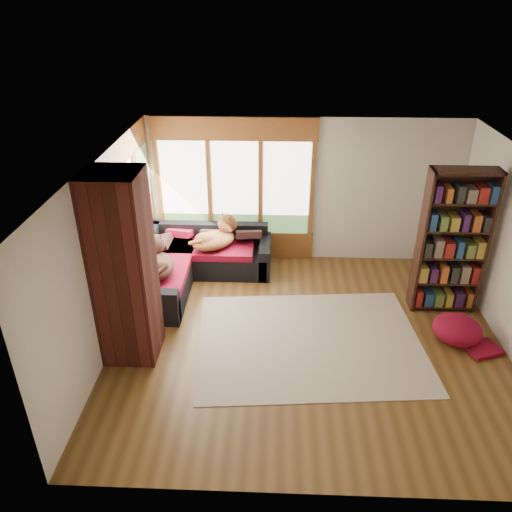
% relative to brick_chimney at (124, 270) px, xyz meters
% --- Properties ---
extents(floor, '(5.50, 5.50, 0.00)m').
position_rel_brick_chimney_xyz_m(floor, '(2.40, 0.35, -1.30)').
color(floor, '#513416').
rests_on(floor, ground).
extents(ceiling, '(5.50, 5.50, 0.00)m').
position_rel_brick_chimney_xyz_m(ceiling, '(2.40, 0.35, 1.30)').
color(ceiling, white).
extents(wall_back, '(5.50, 0.04, 2.60)m').
position_rel_brick_chimney_xyz_m(wall_back, '(2.40, 2.85, 0.00)').
color(wall_back, silver).
rests_on(wall_back, ground).
extents(wall_front, '(5.50, 0.04, 2.60)m').
position_rel_brick_chimney_xyz_m(wall_front, '(2.40, -2.15, 0.00)').
color(wall_front, silver).
rests_on(wall_front, ground).
extents(wall_left, '(0.04, 5.00, 2.60)m').
position_rel_brick_chimney_xyz_m(wall_left, '(-0.35, 0.35, 0.00)').
color(wall_left, silver).
rests_on(wall_left, ground).
extents(windows_back, '(2.82, 0.10, 1.90)m').
position_rel_brick_chimney_xyz_m(windows_back, '(1.20, 2.82, 0.05)').
color(windows_back, brown).
rests_on(windows_back, wall_back).
extents(windows_left, '(0.10, 2.62, 1.90)m').
position_rel_brick_chimney_xyz_m(windows_left, '(-0.32, 1.55, 0.05)').
color(windows_left, brown).
rests_on(windows_left, wall_left).
extents(roller_blind, '(0.03, 0.72, 0.90)m').
position_rel_brick_chimney_xyz_m(roller_blind, '(-0.29, 2.38, 0.45)').
color(roller_blind, '#638855').
rests_on(roller_blind, wall_left).
extents(brick_chimney, '(0.70, 0.70, 2.60)m').
position_rel_brick_chimney_xyz_m(brick_chimney, '(0.00, 0.00, 0.00)').
color(brick_chimney, '#471914').
rests_on(brick_chimney, ground).
extents(sectional_sofa, '(2.20, 2.20, 0.80)m').
position_rel_brick_chimney_xyz_m(sectional_sofa, '(0.45, 2.05, -1.00)').
color(sectional_sofa, black).
rests_on(sectional_sofa, ground).
extents(area_rug, '(3.35, 2.67, 0.01)m').
position_rel_brick_chimney_xyz_m(area_rug, '(2.43, 0.30, -1.29)').
color(area_rug, silver).
rests_on(area_rug, ground).
extents(bookshelf, '(0.97, 0.32, 2.27)m').
position_rel_brick_chimney_xyz_m(bookshelf, '(4.54, 1.27, -0.17)').
color(bookshelf, black).
rests_on(bookshelf, ground).
extents(pouf, '(0.91, 0.91, 0.37)m').
position_rel_brick_chimney_xyz_m(pouf, '(4.53, 0.42, -1.10)').
color(pouf, maroon).
rests_on(pouf, area_rug).
extents(dog_tan, '(0.95, 0.91, 0.47)m').
position_rel_brick_chimney_xyz_m(dog_tan, '(0.92, 2.22, -0.53)').
color(dog_tan, brown).
rests_on(dog_tan, sectional_sofa).
extents(dog_brindle, '(0.71, 0.92, 0.46)m').
position_rel_brick_chimney_xyz_m(dog_brindle, '(0.08, 1.34, -0.54)').
color(dog_brindle, black).
rests_on(dog_brindle, sectional_sofa).
extents(throw_pillows, '(1.98, 1.68, 0.45)m').
position_rel_brick_chimney_xyz_m(throw_pillows, '(0.48, 2.20, -0.53)').
color(throw_pillows, black).
rests_on(throw_pillows, sectional_sofa).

